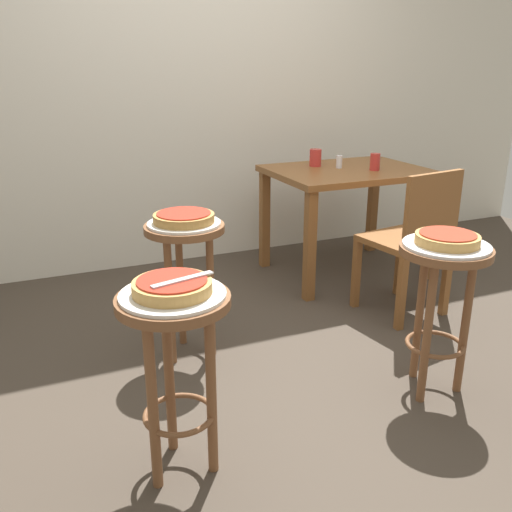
{
  "coord_description": "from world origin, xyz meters",
  "views": [
    {
      "loc": [
        -1.2,
        -2.21,
        1.39
      ],
      "look_at": [
        -0.31,
        -0.15,
        0.61
      ],
      "focal_mm": 38.99,
      "sensor_mm": 36.0,
      "label": 1
    }
  ],
  "objects_px": {
    "serving_plate_foreground": "(173,294)",
    "pizza_server_knife": "(183,279)",
    "pizza_leftside": "(184,218)",
    "wooden_chair": "(413,238)",
    "serving_plate_middle": "(446,245)",
    "condiment_shaker": "(339,162)",
    "cup_far_edge": "(315,158)",
    "serving_plate_leftside": "(184,223)",
    "stool_foreground": "(175,345)",
    "stool_middle": "(442,286)",
    "dining_table": "(347,185)",
    "pizza_foreground": "(172,286)",
    "pizza_middle": "(447,239)",
    "cup_near_edge": "(375,162)",
    "stool_leftside": "(186,260)"
  },
  "relations": [
    {
      "from": "pizza_middle",
      "to": "condiment_shaker",
      "type": "distance_m",
      "value": 1.53
    },
    {
      "from": "stool_middle",
      "to": "pizza_leftside",
      "type": "height_order",
      "value": "pizza_leftside"
    },
    {
      "from": "serving_plate_foreground",
      "to": "pizza_server_knife",
      "type": "bearing_deg",
      "value": -33.69
    },
    {
      "from": "cup_near_edge",
      "to": "condiment_shaker",
      "type": "relative_size",
      "value": 1.31
    },
    {
      "from": "stool_middle",
      "to": "condiment_shaker",
      "type": "xyz_separation_m",
      "value": [
        0.38,
        1.48,
        0.27
      ]
    },
    {
      "from": "stool_middle",
      "to": "cup_far_edge",
      "type": "height_order",
      "value": "cup_far_edge"
    },
    {
      "from": "pizza_foreground",
      "to": "serving_plate_leftside",
      "type": "relative_size",
      "value": 0.75
    },
    {
      "from": "serving_plate_foreground",
      "to": "wooden_chair",
      "type": "distance_m",
      "value": 1.74
    },
    {
      "from": "dining_table",
      "to": "serving_plate_middle",
      "type": "bearing_deg",
      "value": -106.55
    },
    {
      "from": "stool_foreground",
      "to": "wooden_chair",
      "type": "distance_m",
      "value": 1.73
    },
    {
      "from": "cup_far_edge",
      "to": "wooden_chair",
      "type": "distance_m",
      "value": 0.98
    },
    {
      "from": "stool_foreground",
      "to": "serving_plate_middle",
      "type": "relative_size",
      "value": 1.9
    },
    {
      "from": "serving_plate_foreground",
      "to": "cup_far_edge",
      "type": "distance_m",
      "value": 2.2
    },
    {
      "from": "cup_far_edge",
      "to": "pizza_server_knife",
      "type": "bearing_deg",
      "value": -130.1
    },
    {
      "from": "serving_plate_leftside",
      "to": "condiment_shaker",
      "type": "height_order",
      "value": "condiment_shaker"
    },
    {
      "from": "dining_table",
      "to": "stool_middle",
      "type": "bearing_deg",
      "value": -106.55
    },
    {
      "from": "pizza_foreground",
      "to": "wooden_chair",
      "type": "height_order",
      "value": "wooden_chair"
    },
    {
      "from": "pizza_leftside",
      "to": "wooden_chair",
      "type": "bearing_deg",
      "value": -2.63
    },
    {
      "from": "pizza_middle",
      "to": "cup_near_edge",
      "type": "height_order",
      "value": "cup_near_edge"
    },
    {
      "from": "stool_middle",
      "to": "pizza_server_knife",
      "type": "distance_m",
      "value": 1.17
    },
    {
      "from": "pizza_foreground",
      "to": "condiment_shaker",
      "type": "height_order",
      "value": "condiment_shaker"
    },
    {
      "from": "pizza_leftside",
      "to": "pizza_middle",
      "type": "bearing_deg",
      "value": -39.64
    },
    {
      "from": "serving_plate_foreground",
      "to": "pizza_leftside",
      "type": "relative_size",
      "value": 1.22
    },
    {
      "from": "pizza_foreground",
      "to": "dining_table",
      "type": "xyz_separation_m",
      "value": [
        1.6,
        1.49,
        -0.09
      ]
    },
    {
      "from": "stool_foreground",
      "to": "serving_plate_leftside",
      "type": "relative_size",
      "value": 1.96
    },
    {
      "from": "condiment_shaker",
      "to": "cup_far_edge",
      "type": "bearing_deg",
      "value": 131.7
    },
    {
      "from": "serving_plate_foreground",
      "to": "serving_plate_leftside",
      "type": "height_order",
      "value": "same"
    },
    {
      "from": "pizza_middle",
      "to": "cup_far_edge",
      "type": "bearing_deg",
      "value": 80.33
    },
    {
      "from": "wooden_chair",
      "to": "pizza_server_knife",
      "type": "relative_size",
      "value": 3.86
    },
    {
      "from": "serving_plate_middle",
      "to": "wooden_chair",
      "type": "bearing_deg",
      "value": 59.94
    },
    {
      "from": "serving_plate_middle",
      "to": "pizza_middle",
      "type": "bearing_deg",
      "value": 0.0
    },
    {
      "from": "stool_middle",
      "to": "dining_table",
      "type": "relative_size",
      "value": 0.67
    },
    {
      "from": "dining_table",
      "to": "pizza_server_knife",
      "type": "height_order",
      "value": "pizza_server_knife"
    },
    {
      "from": "pizza_foreground",
      "to": "cup_far_edge",
      "type": "distance_m",
      "value": 2.2
    },
    {
      "from": "serving_plate_foreground",
      "to": "pizza_middle",
      "type": "relative_size",
      "value": 1.34
    },
    {
      "from": "stool_leftside",
      "to": "wooden_chair",
      "type": "height_order",
      "value": "wooden_chair"
    },
    {
      "from": "pizza_leftside",
      "to": "cup_far_edge",
      "type": "distance_m",
      "value": 1.45
    },
    {
      "from": "pizza_leftside",
      "to": "cup_far_edge",
      "type": "relative_size",
      "value": 2.49
    },
    {
      "from": "serving_plate_foreground",
      "to": "serving_plate_leftside",
      "type": "relative_size",
      "value": 1.01
    },
    {
      "from": "pizza_foreground",
      "to": "serving_plate_leftside",
      "type": "distance_m",
      "value": 0.84
    },
    {
      "from": "cup_near_edge",
      "to": "condiment_shaker",
      "type": "height_order",
      "value": "cup_near_edge"
    },
    {
      "from": "condiment_shaker",
      "to": "pizza_foreground",
      "type": "bearing_deg",
      "value": -135.39
    },
    {
      "from": "dining_table",
      "to": "pizza_leftside",
      "type": "bearing_deg",
      "value": -152.53
    },
    {
      "from": "serving_plate_middle",
      "to": "dining_table",
      "type": "xyz_separation_m",
      "value": [
        0.43,
        1.43,
        -0.06
      ]
    },
    {
      "from": "serving_plate_foreground",
      "to": "dining_table",
      "type": "height_order",
      "value": "dining_table"
    },
    {
      "from": "condiment_shaker",
      "to": "serving_plate_leftside",
      "type": "bearing_deg",
      "value": -150.22
    },
    {
      "from": "serving_plate_leftside",
      "to": "pizza_server_knife",
      "type": "xyz_separation_m",
      "value": [
        -0.24,
        -0.82,
        0.06
      ]
    },
    {
      "from": "pizza_foreground",
      "to": "pizza_leftside",
      "type": "distance_m",
      "value": 0.84
    },
    {
      "from": "dining_table",
      "to": "pizza_server_knife",
      "type": "distance_m",
      "value": 2.18
    },
    {
      "from": "pizza_foreground",
      "to": "pizza_middle",
      "type": "height_order",
      "value": "same"
    }
  ]
}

